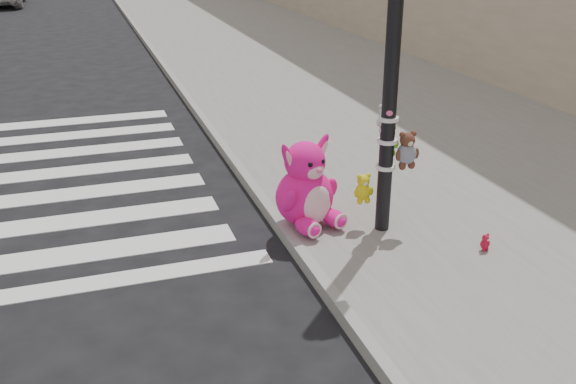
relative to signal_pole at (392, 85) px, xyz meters
name	(u,v)px	position (x,y,z in m)	size (l,w,h in m)	color
ground	(183,383)	(-2.62, -1.81, -1.80)	(120.00, 120.00, 0.00)	black
sidewalk_near	(321,74)	(2.38, 8.19, -1.73)	(7.00, 80.00, 0.14)	slate
curb_edge	(176,84)	(-1.07, 8.19, -1.73)	(0.12, 80.00, 0.15)	gray
signal_pole	(392,85)	(0.00, 0.00, 0.00)	(0.69, 0.48, 4.00)	black
pink_bunny	(306,190)	(-0.81, 0.36, -1.22)	(0.85, 0.93, 1.06)	#FF158F
red_teddy	(485,242)	(0.78, -0.84, -1.56)	(0.13, 0.09, 0.19)	red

